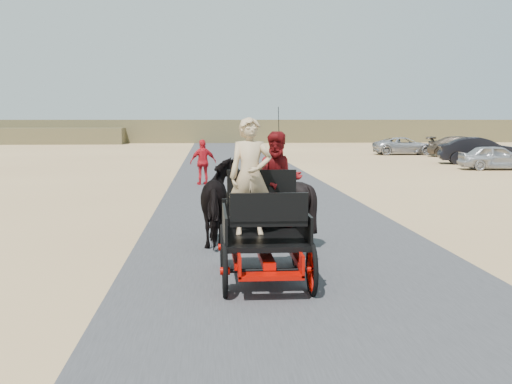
{
  "coord_description": "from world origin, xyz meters",
  "views": [
    {
      "loc": [
        -1.52,
        -7.46,
        2.5
      ],
      "look_at": [
        -0.69,
        3.86,
        1.2
      ],
      "focal_mm": 45.0,
      "sensor_mm": 36.0,
      "label": 1
    }
  ],
  "objects": [
    {
      "name": "passenger_woman",
      "position": [
        -0.39,
        2.86,
        1.51
      ],
      "size": [
        0.77,
        0.6,
        1.58
      ],
      "primitive_type": "imported",
      "color": "#660C0F",
      "rests_on": "carriage"
    },
    {
      "name": "car_b",
      "position": [
        13.5,
        27.05,
        0.74
      ],
      "size": [
        4.72,
        2.56,
        1.48
      ],
      "primitive_type": "imported",
      "rotation": [
        0.0,
        0.0,
        1.34
      ],
      "color": "black",
      "rests_on": "ground"
    },
    {
      "name": "pedestrian",
      "position": [
        -1.74,
        16.85,
        0.86
      ],
      "size": [
        1.09,
        0.68,
        1.73
      ],
      "primitive_type": "imported",
      "rotation": [
        0.0,
        0.0,
        3.42
      ],
      "color": "red",
      "rests_on": "ground"
    },
    {
      "name": "carriage",
      "position": [
        -0.69,
        2.26,
        0.36
      ],
      "size": [
        1.3,
        2.4,
        0.72
      ],
      "primitive_type": null,
      "color": "black",
      "rests_on": "ground"
    },
    {
      "name": "ridge_far",
      "position": [
        0.0,
        62.0,
        1.2
      ],
      "size": [
        140.0,
        6.0,
        2.4
      ],
      "primitive_type": "cube",
      "color": "brown",
      "rests_on": "ground"
    },
    {
      "name": "horse_right",
      "position": [
        -0.14,
        5.26,
        0.85
      ],
      "size": [
        1.37,
        1.54,
        1.7
      ],
      "primitive_type": "imported",
      "rotation": [
        0.0,
        0.0,
        3.14
      ],
      "color": "black",
      "rests_on": "ground"
    },
    {
      "name": "horse_left",
      "position": [
        -1.24,
        5.26,
        0.85
      ],
      "size": [
        0.91,
        2.01,
        1.7
      ],
      "primitive_type": "imported",
      "rotation": [
        0.0,
        0.0,
        3.14
      ],
      "color": "black",
      "rests_on": "ground"
    },
    {
      "name": "ground",
      "position": [
        0.0,
        0.0,
        0.0
      ],
      "size": [
        140.0,
        140.0,
        0.0
      ],
      "primitive_type": "plane",
      "color": "tan"
    },
    {
      "name": "road",
      "position": [
        0.0,
        0.0,
        0.01
      ],
      "size": [
        6.0,
        140.0,
        0.01
      ],
      "primitive_type": "cube",
      "color": "#38383A",
      "rests_on": "ground"
    },
    {
      "name": "car_d",
      "position": [
        12.17,
        36.6,
        0.61
      ],
      "size": [
        4.39,
        2.09,
        1.21
      ],
      "primitive_type": "imported",
      "rotation": [
        0.0,
        0.0,
        1.55
      ],
      "color": "#B2B2B7",
      "rests_on": "ground"
    },
    {
      "name": "driver_man",
      "position": [
        -0.89,
        2.31,
        1.62
      ],
      "size": [
        0.66,
        0.43,
        1.8
      ],
      "primitive_type": "imported",
      "color": "tan",
      "rests_on": "carriage"
    },
    {
      "name": "car_c",
      "position": [
        15.12,
        33.31,
        0.68
      ],
      "size": [
        4.96,
        4.17,
        1.36
      ],
      "primitive_type": "imported",
      "rotation": [
        0.0,
        0.0,
        0.99
      ],
      "color": "brown",
      "rests_on": "ground"
    },
    {
      "name": "car_a",
      "position": [
        12.6,
        23.1,
        0.61
      ],
      "size": [
        3.75,
        1.87,
        1.23
      ],
      "primitive_type": "imported",
      "rotation": [
        0.0,
        0.0,
        1.45
      ],
      "color": "#B2B2B7",
      "rests_on": "ground"
    }
  ]
}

